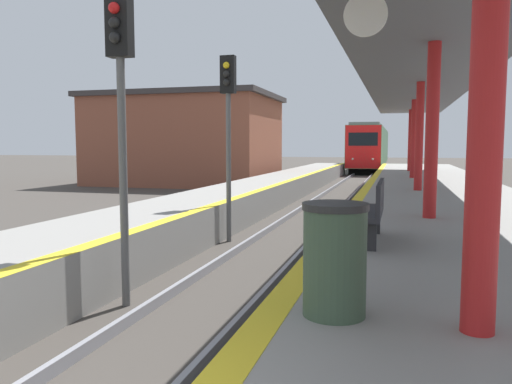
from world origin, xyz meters
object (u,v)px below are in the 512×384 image
at_px(signal_near, 121,91).
at_px(bench, 372,209).
at_px(trash_bin, 335,259).
at_px(signal_mid, 228,113).
at_px(train, 371,148).

bearing_deg(signal_near, bench, 19.39).
bearing_deg(trash_bin, signal_near, 146.31).
height_order(signal_mid, trash_bin, signal_mid).
bearing_deg(trash_bin, train, 92.66).
bearing_deg(signal_mid, trash_bin, -64.56).
xyz_separation_m(signal_near, bench, (3.50, 1.23, -1.75)).
height_order(train, trash_bin, train).
distance_m(train, trash_bin, 47.10).
relative_size(signal_near, trash_bin, 4.67).
bearing_deg(trash_bin, signal_mid, 115.44).
distance_m(signal_mid, trash_bin, 8.39).
xyz_separation_m(train, signal_near, (-1.19, -44.79, 1.03)).
height_order(trash_bin, bench, trash_bin).
distance_m(train, signal_near, 44.82).
bearing_deg(signal_mid, signal_near, -88.29).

